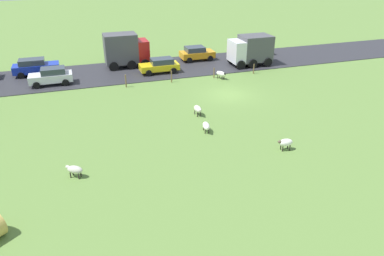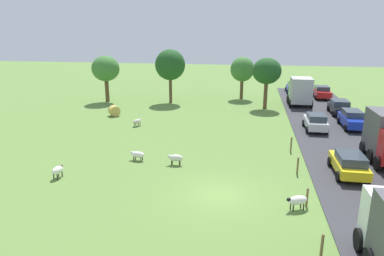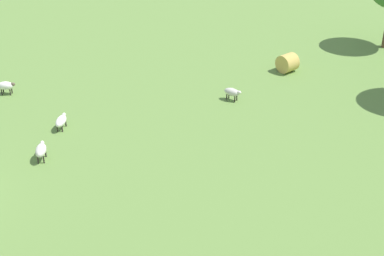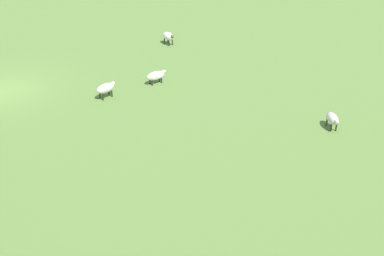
{
  "view_description": "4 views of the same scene",
  "coord_description": "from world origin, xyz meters",
  "px_view_note": "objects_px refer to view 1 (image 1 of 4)",
  "views": [
    {
      "loc": [
        -27.99,
        12.68,
        11.55
      ],
      "look_at": [
        -7.14,
        5.78,
        0.87
      ],
      "focal_mm": 34.25,
      "sensor_mm": 36.0,
      "label": 1
    },
    {
      "loc": [
        1.69,
        -18.22,
        9.14
      ],
      "look_at": [
        -3.35,
        10.29,
        0.99
      ],
      "focal_mm": 32.43,
      "sensor_mm": 36.0,
      "label": 2
    },
    {
      "loc": [
        18.7,
        10.78,
        14.38
      ],
      "look_at": [
        -4.39,
        11.13,
        1.1
      ],
      "focal_mm": 52.37,
      "sensor_mm": 36.0,
      "label": 3
    },
    {
      "loc": [
        8.39,
        23.95,
        11.87
      ],
      "look_at": [
        -3.46,
        10.6,
        1.11
      ],
      "focal_mm": 47.1,
      "sensor_mm": 36.0,
      "label": 4
    }
  ],
  "objects_px": {
    "car_6": "(160,65)",
    "car_7": "(35,67)",
    "sheep_1": "(206,126)",
    "car_1": "(51,76)",
    "truck_1": "(125,50)",
    "sheep_4": "(198,109)",
    "car_5": "(197,53)",
    "car_4": "(256,49)",
    "sheep_2": "(286,143)",
    "truck_0": "(251,49)",
    "sheep_0": "(221,74)",
    "sheep_3": "(75,170)"
  },
  "relations": [
    {
      "from": "car_6",
      "to": "car_7",
      "type": "height_order",
      "value": "car_7"
    },
    {
      "from": "sheep_1",
      "to": "car_1",
      "type": "bearing_deg",
      "value": 36.61
    },
    {
      "from": "sheep_1",
      "to": "truck_1",
      "type": "relative_size",
      "value": 0.26
    },
    {
      "from": "sheep_4",
      "to": "car_7",
      "type": "height_order",
      "value": "car_7"
    },
    {
      "from": "truck_1",
      "to": "car_5",
      "type": "xyz_separation_m",
      "value": [
        0.05,
        -8.13,
        -1.06
      ]
    },
    {
      "from": "car_4",
      "to": "car_5",
      "type": "xyz_separation_m",
      "value": [
        0.07,
        7.57,
        0.03
      ]
    },
    {
      "from": "car_6",
      "to": "sheep_2",
      "type": "bearing_deg",
      "value": -168.76
    },
    {
      "from": "car_6",
      "to": "car_7",
      "type": "bearing_deg",
      "value": 75.24
    },
    {
      "from": "sheep_2",
      "to": "car_4",
      "type": "height_order",
      "value": "car_4"
    },
    {
      "from": "car_1",
      "to": "car_4",
      "type": "relative_size",
      "value": 1.0
    },
    {
      "from": "sheep_2",
      "to": "car_5",
      "type": "bearing_deg",
      "value": -3.92
    },
    {
      "from": "truck_0",
      "to": "car_4",
      "type": "xyz_separation_m",
      "value": [
        3.63,
        -2.56,
        -0.94
      ]
    },
    {
      "from": "sheep_4",
      "to": "car_5",
      "type": "xyz_separation_m",
      "value": [
        14.89,
        -5.0,
        0.36
      ]
    },
    {
      "from": "sheep_0",
      "to": "truck_1",
      "type": "height_order",
      "value": "truck_1"
    },
    {
      "from": "car_1",
      "to": "car_6",
      "type": "bearing_deg",
      "value": -87.72
    },
    {
      "from": "truck_1",
      "to": "sheep_4",
      "type": "bearing_deg",
      "value": -168.1
    },
    {
      "from": "sheep_1",
      "to": "car_1",
      "type": "xyz_separation_m",
      "value": [
        14.01,
        10.41,
        0.43
      ]
    },
    {
      "from": "sheep_0",
      "to": "sheep_1",
      "type": "distance_m",
      "value": 11.95
    },
    {
      "from": "sheep_1",
      "to": "sheep_2",
      "type": "xyz_separation_m",
      "value": [
        -4.04,
        -3.89,
        0.08
      ]
    },
    {
      "from": "sheep_3",
      "to": "car_4",
      "type": "xyz_separation_m",
      "value": [
        20.81,
        -21.96,
        0.35
      ]
    },
    {
      "from": "sheep_3",
      "to": "sheep_2",
      "type": "bearing_deg",
      "value": -94.28
    },
    {
      "from": "sheep_4",
      "to": "car_1",
      "type": "relative_size",
      "value": 0.29
    },
    {
      "from": "sheep_2",
      "to": "sheep_4",
      "type": "xyz_separation_m",
      "value": [
        6.95,
        3.51,
        -0.01
      ]
    },
    {
      "from": "sheep_0",
      "to": "car_4",
      "type": "distance_m",
      "value": 10.32
    },
    {
      "from": "truck_1",
      "to": "car_6",
      "type": "bearing_deg",
      "value": -138.24
    },
    {
      "from": "sheep_0",
      "to": "sheep_3",
      "type": "relative_size",
      "value": 1.19
    },
    {
      "from": "truck_1",
      "to": "car_1",
      "type": "bearing_deg",
      "value": 116.04
    },
    {
      "from": "truck_1",
      "to": "sheep_3",
      "type": "bearing_deg",
      "value": 163.28
    },
    {
      "from": "truck_1",
      "to": "sheep_1",
      "type": "bearing_deg",
      "value": -171.21
    },
    {
      "from": "sheep_2",
      "to": "car_6",
      "type": "bearing_deg",
      "value": 11.24
    },
    {
      "from": "sheep_4",
      "to": "truck_1",
      "type": "height_order",
      "value": "truck_1"
    },
    {
      "from": "sheep_4",
      "to": "car_4",
      "type": "xyz_separation_m",
      "value": [
        14.82,
        -12.58,
        0.32
      ]
    },
    {
      "from": "sheep_3",
      "to": "car_6",
      "type": "bearing_deg",
      "value": -27.77
    },
    {
      "from": "sheep_0",
      "to": "truck_1",
      "type": "xyz_separation_m",
      "value": [
        7.14,
        8.23,
        1.39
      ]
    },
    {
      "from": "truck_1",
      "to": "car_1",
      "type": "relative_size",
      "value": 1.18
    },
    {
      "from": "sheep_2",
      "to": "car_5",
      "type": "xyz_separation_m",
      "value": [
        21.84,
        -1.5,
        0.35
      ]
    },
    {
      "from": "car_1",
      "to": "car_7",
      "type": "height_order",
      "value": "car_7"
    },
    {
      "from": "sheep_0",
      "to": "sheep_2",
      "type": "relative_size",
      "value": 1.18
    },
    {
      "from": "car_4",
      "to": "truck_1",
      "type": "bearing_deg",
      "value": 89.93
    },
    {
      "from": "sheep_2",
      "to": "car_1",
      "type": "xyz_separation_m",
      "value": [
        18.05,
        14.3,
        0.35
      ]
    },
    {
      "from": "truck_0",
      "to": "car_7",
      "type": "bearing_deg",
      "value": 81.0
    },
    {
      "from": "sheep_4",
      "to": "truck_0",
      "type": "relative_size",
      "value": 0.25
    },
    {
      "from": "sheep_1",
      "to": "truck_1",
      "type": "distance_m",
      "value": 18.02
    },
    {
      "from": "car_1",
      "to": "truck_1",
      "type": "bearing_deg",
      "value": -63.96
    },
    {
      "from": "sheep_4",
      "to": "car_7",
      "type": "xyz_separation_m",
      "value": [
        14.74,
        12.39,
        0.4
      ]
    },
    {
      "from": "sheep_2",
      "to": "sheep_3",
      "type": "relative_size",
      "value": 1.01
    },
    {
      "from": "sheep_1",
      "to": "car_5",
      "type": "xyz_separation_m",
      "value": [
        17.8,
        -5.39,
        0.43
      ]
    },
    {
      "from": "sheep_3",
      "to": "car_4",
      "type": "relative_size",
      "value": 0.27
    },
    {
      "from": "truck_0",
      "to": "car_7",
      "type": "xyz_separation_m",
      "value": [
        3.55,
        22.4,
        -0.86
      ]
    },
    {
      "from": "truck_0",
      "to": "sheep_4",
      "type": "bearing_deg",
      "value": 138.17
    }
  ]
}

